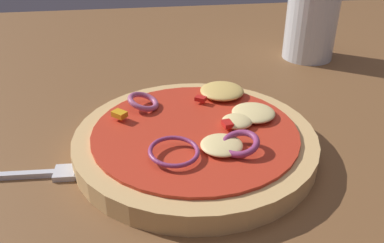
% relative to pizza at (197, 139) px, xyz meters
% --- Properties ---
extents(dining_table, '(1.29, 1.00, 0.04)m').
position_rel_pizza_xyz_m(dining_table, '(-0.06, 0.04, -0.03)').
color(dining_table, brown).
rests_on(dining_table, ground).
extents(pizza, '(0.22, 0.22, 0.04)m').
position_rel_pizza_xyz_m(pizza, '(0.00, 0.00, 0.00)').
color(pizza, tan).
rests_on(pizza, dining_table).
extents(fork, '(0.16, 0.02, 0.01)m').
position_rel_pizza_xyz_m(fork, '(-0.15, -0.02, -0.01)').
color(fork, silver).
rests_on(fork, dining_table).
extents(beer_glass, '(0.07, 0.07, 0.13)m').
position_rel_pizza_xyz_m(beer_glass, '(0.19, 0.22, 0.05)').
color(beer_glass, silver).
rests_on(beer_glass, dining_table).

